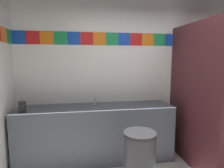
# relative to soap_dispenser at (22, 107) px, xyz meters

# --- Properties ---
(wall_back) EXTENTS (4.23, 0.09, 2.80)m
(wall_back) POSITION_rel_soap_dispenser_xyz_m (1.89, 0.49, 0.43)
(wall_back) COLOR white
(wall_back) RESTS_ON ground_plane
(vanity_counter) EXTENTS (2.46, 0.57, 0.90)m
(vanity_counter) POSITION_rel_soap_dispenser_xyz_m (1.05, 0.17, -0.52)
(vanity_counter) COLOR #4C515B
(vanity_counter) RESTS_ON ground_plane
(faucet_center) EXTENTS (0.04, 0.10, 0.14)m
(faucet_center) POSITION_rel_soap_dispenser_xyz_m (1.05, 0.26, -0.03)
(faucet_center) COLOR silver
(faucet_center) RESTS_ON vanity_counter
(soap_dispenser) EXTENTS (0.09, 0.09, 0.16)m
(soap_dispenser) POSITION_rel_soap_dispenser_xyz_m (0.00, 0.00, 0.00)
(soap_dispenser) COLOR black
(soap_dispenser) RESTS_ON vanity_counter
(stall_divider) EXTENTS (0.92, 1.30, 2.18)m
(stall_divider) POSITION_rel_soap_dispenser_xyz_m (2.65, -0.44, 0.11)
(stall_divider) COLOR #471E23
(stall_divider) RESTS_ON ground_plane
(toilet) EXTENTS (0.39, 0.49, 0.74)m
(toilet) POSITION_rel_soap_dispenser_xyz_m (2.99, 0.05, -0.67)
(toilet) COLOR white
(toilet) RESTS_ON ground_plane
(trash_bin) EXTENTS (0.41, 0.41, 0.77)m
(trash_bin) POSITION_rel_soap_dispenser_xyz_m (1.52, -0.67, -0.59)
(trash_bin) COLOR #333338
(trash_bin) RESTS_ON ground_plane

